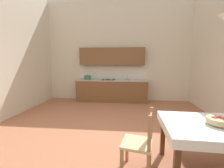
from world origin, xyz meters
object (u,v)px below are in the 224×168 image
(kitchen_cabinetry, at_px, (112,81))
(dining_table, at_px, (215,133))
(dining_chair_tv_side, at_px, (140,143))
(fruit_bowl, at_px, (218,121))

(kitchen_cabinetry, xyz_separation_m, dining_table, (1.84, -4.05, -0.22))
(dining_chair_tv_side, bearing_deg, fruit_bowl, 0.79)
(dining_chair_tv_side, bearing_deg, dining_table, 1.58)
(dining_table, bearing_deg, kitchen_cabinetry, 114.38)
(kitchen_cabinetry, bearing_deg, dining_table, -65.62)
(fruit_bowl, bearing_deg, kitchen_cabinetry, 114.52)
(kitchen_cabinetry, bearing_deg, fruit_bowl, -65.48)
(kitchen_cabinetry, distance_m, dining_chair_tv_side, 4.18)
(kitchen_cabinetry, xyz_separation_m, dining_chair_tv_side, (0.82, -4.08, -0.41))
(kitchen_cabinetry, relative_size, dining_table, 2.03)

